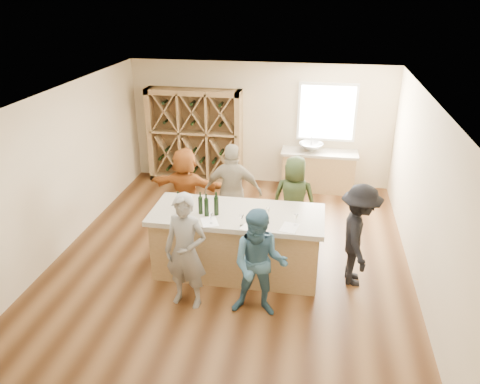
% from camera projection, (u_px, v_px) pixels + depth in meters
% --- Properties ---
extents(floor, '(6.00, 7.00, 0.10)m').
position_uv_depth(floor, '(232.00, 258.00, 8.21)').
color(floor, '#57361B').
rests_on(floor, ground).
extents(ceiling, '(6.00, 7.00, 0.10)m').
position_uv_depth(ceiling, '(231.00, 94.00, 7.03)').
color(ceiling, white).
rests_on(ceiling, ground).
extents(wall_back, '(6.00, 0.10, 2.80)m').
position_uv_depth(wall_back, '(260.00, 124.00, 10.81)').
color(wall_back, beige).
rests_on(wall_back, ground).
extents(wall_front, '(6.00, 0.10, 2.80)m').
position_uv_depth(wall_front, '(163.00, 327.00, 4.43)').
color(wall_front, beige).
rests_on(wall_front, ground).
extents(wall_left, '(0.10, 7.00, 2.80)m').
position_uv_depth(wall_left, '(59.00, 171.00, 8.09)').
color(wall_left, beige).
rests_on(wall_left, ground).
extents(wall_right, '(0.10, 7.00, 2.80)m').
position_uv_depth(wall_right, '(428.00, 196.00, 7.15)').
color(wall_right, beige).
rests_on(wall_right, ground).
extents(window_frame, '(1.30, 0.06, 1.30)m').
position_uv_depth(window_frame, '(327.00, 112.00, 10.36)').
color(window_frame, white).
rests_on(window_frame, wall_back).
extents(window_pane, '(1.18, 0.01, 1.18)m').
position_uv_depth(window_pane, '(327.00, 113.00, 10.33)').
color(window_pane, white).
rests_on(window_pane, wall_back).
extents(wine_rack, '(2.20, 0.45, 2.20)m').
position_uv_depth(wine_rack, '(195.00, 136.00, 10.91)').
color(wine_rack, olive).
rests_on(wine_rack, floor).
extents(back_counter_base, '(1.60, 0.58, 0.86)m').
position_uv_depth(back_counter_base, '(318.00, 172.00, 10.68)').
color(back_counter_base, olive).
rests_on(back_counter_base, floor).
extents(back_counter_top, '(1.70, 0.62, 0.06)m').
position_uv_depth(back_counter_top, '(320.00, 153.00, 10.49)').
color(back_counter_top, '#A69C88').
rests_on(back_counter_top, back_counter_base).
extents(sink, '(0.54, 0.54, 0.19)m').
position_uv_depth(sink, '(311.00, 147.00, 10.47)').
color(sink, silver).
rests_on(sink, back_counter_top).
extents(faucet, '(0.02, 0.02, 0.30)m').
position_uv_depth(faucet, '(311.00, 142.00, 10.61)').
color(faucet, silver).
rests_on(faucet, back_counter_top).
extents(tasting_counter_base, '(2.60, 1.00, 1.00)m').
position_uv_depth(tasting_counter_base, '(237.00, 244.00, 7.58)').
color(tasting_counter_base, olive).
rests_on(tasting_counter_base, floor).
extents(tasting_counter_top, '(2.72, 1.12, 0.08)m').
position_uv_depth(tasting_counter_top, '(237.00, 215.00, 7.35)').
color(tasting_counter_top, '#A69C88').
rests_on(tasting_counter_top, tasting_counter_base).
extents(wine_bottle_a, '(0.09, 0.09, 0.29)m').
position_uv_depth(wine_bottle_a, '(179.00, 205.00, 7.26)').
color(wine_bottle_a, black).
rests_on(wine_bottle_a, tasting_counter_top).
extents(wine_bottle_c, '(0.08, 0.08, 0.28)m').
position_uv_depth(wine_bottle_c, '(201.00, 205.00, 7.25)').
color(wine_bottle_c, black).
rests_on(wine_bottle_c, tasting_counter_top).
extents(wine_bottle_d, '(0.09, 0.09, 0.29)m').
position_uv_depth(wine_bottle_d, '(206.00, 207.00, 7.18)').
color(wine_bottle_d, black).
rests_on(wine_bottle_d, tasting_counter_top).
extents(wine_bottle_e, '(0.10, 0.10, 0.30)m').
position_uv_depth(wine_bottle_e, '(216.00, 206.00, 7.21)').
color(wine_bottle_e, black).
rests_on(wine_bottle_e, tasting_counter_top).
extents(wine_glass_a, '(0.08, 0.08, 0.16)m').
position_uv_depth(wine_glass_a, '(211.00, 219.00, 6.97)').
color(wine_glass_a, white).
rests_on(wine_glass_a, tasting_counter_top).
extents(wine_glass_b, '(0.08, 0.08, 0.17)m').
position_uv_depth(wine_glass_b, '(242.00, 221.00, 6.90)').
color(wine_glass_b, white).
rests_on(wine_glass_b, tasting_counter_top).
extents(wine_glass_d, '(0.08, 0.08, 0.16)m').
position_uv_depth(wine_glass_d, '(268.00, 213.00, 7.14)').
color(wine_glass_d, white).
rests_on(wine_glass_d, tasting_counter_top).
extents(wine_glass_e, '(0.08, 0.08, 0.17)m').
position_uv_depth(wine_glass_e, '(296.00, 220.00, 6.92)').
color(wine_glass_e, white).
rests_on(wine_glass_e, tasting_counter_top).
extents(tasting_menu_a, '(0.34, 0.39, 0.00)m').
position_uv_depth(tasting_menu_a, '(210.00, 222.00, 7.05)').
color(tasting_menu_a, white).
rests_on(tasting_menu_a, tasting_counter_top).
extents(tasting_menu_b, '(0.28, 0.32, 0.00)m').
position_uv_depth(tasting_menu_b, '(249.00, 226.00, 6.92)').
color(tasting_menu_b, white).
rests_on(tasting_menu_b, tasting_counter_top).
extents(tasting_menu_c, '(0.29, 0.36, 0.00)m').
position_uv_depth(tasting_menu_c, '(289.00, 228.00, 6.89)').
color(tasting_menu_c, white).
rests_on(tasting_menu_c, tasting_counter_top).
extents(person_near_left, '(0.71, 0.57, 1.76)m').
position_uv_depth(person_near_left, '(186.00, 252.00, 6.65)').
color(person_near_left, slate).
rests_on(person_near_left, floor).
extents(person_near_right, '(0.80, 0.45, 1.64)m').
position_uv_depth(person_near_right, '(259.00, 264.00, 6.46)').
color(person_near_right, '#335972').
rests_on(person_near_right, floor).
extents(person_server, '(0.53, 1.09, 1.66)m').
position_uv_depth(person_server, '(358.00, 236.00, 7.17)').
color(person_server, black).
rests_on(person_server, floor).
extents(person_far_mid, '(1.07, 0.57, 1.81)m').
position_uv_depth(person_far_mid, '(233.00, 192.00, 8.49)').
color(person_far_mid, gray).
rests_on(person_far_mid, floor).
extents(person_far_right, '(0.84, 0.59, 1.62)m').
position_uv_depth(person_far_right, '(294.00, 199.00, 8.43)').
color(person_far_right, '#263319').
rests_on(person_far_right, floor).
extents(person_far_left, '(1.55, 0.67, 1.63)m').
position_uv_depth(person_far_left, '(186.00, 189.00, 8.83)').
color(person_far_left, '#994C19').
rests_on(person_far_left, floor).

